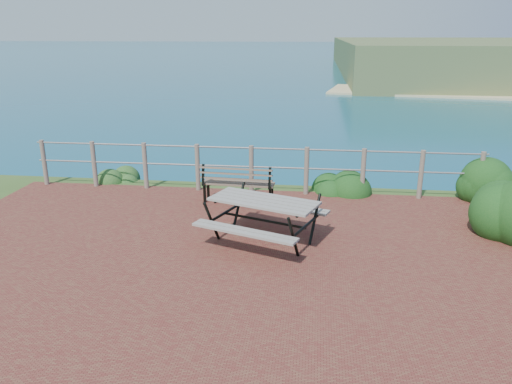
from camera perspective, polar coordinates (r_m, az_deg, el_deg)
ground at (r=7.52m, az=-3.87°, el=-7.91°), size 10.00×7.00×0.12m
ocean at (r=206.67m, az=6.87°, el=16.86°), size 1200.00×1200.00×0.00m
safety_railing at (r=10.43m, az=-0.53°, el=2.92°), size 9.40×0.10×1.00m
picnic_table at (r=7.96m, az=0.89°, el=-2.78°), size 1.83×1.39×0.71m
park_bench at (r=9.80m, az=-2.04°, el=1.66°), size 1.44×0.44×0.80m
shrub_right_edge at (r=11.26m, az=23.86°, el=-0.56°), size 1.02×1.02×1.47m
shrub_lip_west at (r=11.96m, az=-15.14°, el=1.39°), size 0.70×0.70×0.42m
shrub_lip_east at (r=10.86m, az=9.43°, el=0.13°), size 0.88×0.88×0.67m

